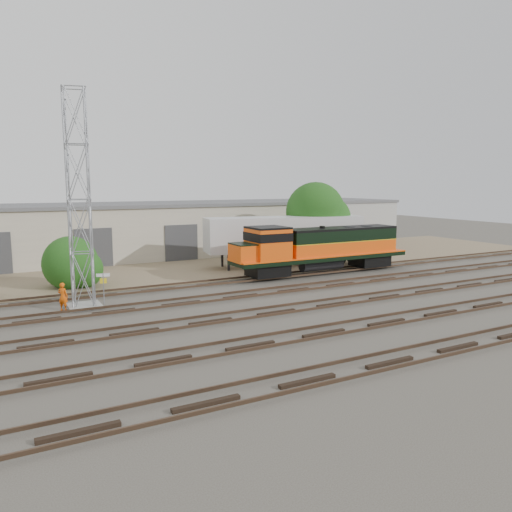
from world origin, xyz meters
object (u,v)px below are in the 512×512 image
signal_tower (79,204)px  worker (63,297)px  locomotive (319,247)px  semi_trailer (288,235)px

signal_tower → worker: size_ratio=7.63×
locomotive → worker: size_ratio=9.51×
locomotive → semi_trailer: 4.88m
signal_tower → semi_trailer: bearing=21.5°
semi_trailer → worker: bearing=-149.4°
signal_tower → semi_trailer: size_ratio=0.87×
locomotive → worker: locomotive is taller
locomotive → worker: 19.94m
worker → semi_trailer: 21.26m
worker → signal_tower: bearing=-134.8°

